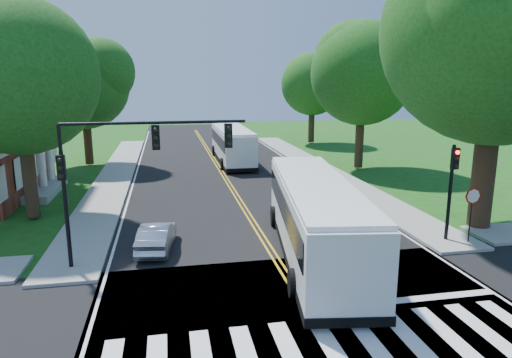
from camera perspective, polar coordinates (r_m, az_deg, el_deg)
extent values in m
plane|color=#1A4711|center=(14.27, 8.53, -18.89)|extent=(140.00, 140.00, 0.00)
cube|color=black|center=(30.65, -2.78, -1.60)|extent=(14.00, 96.00, 0.01)
cube|color=black|center=(14.26, 8.53, -18.87)|extent=(60.00, 12.00, 0.01)
cube|color=gold|center=(34.51, -3.75, -0.02)|extent=(0.36, 70.00, 0.01)
cube|color=silver|center=(34.33, -15.08, -0.49)|extent=(0.12, 70.00, 0.01)
cube|color=silver|center=(35.99, 7.04, 0.43)|extent=(0.12, 70.00, 0.01)
cube|color=silver|center=(13.86, 9.26, -19.85)|extent=(12.60, 3.00, 0.01)
cube|color=silver|center=(16.88, 18.25, -14.15)|extent=(6.60, 0.40, 0.01)
cube|color=gray|center=(37.38, -17.09, 0.51)|extent=(2.60, 40.00, 0.15)
cube|color=gray|center=(39.24, 7.77, 1.48)|extent=(2.60, 40.00, 0.15)
cylinder|color=#311F13|center=(25.10, 26.62, 1.33)|extent=(1.10, 1.10, 6.00)
sphere|color=#2C6E20|center=(24.85, 28.11, 16.23)|extent=(10.80, 10.80, 10.80)
cylinder|color=#311F13|center=(26.88, -26.50, 0.68)|extent=(0.70, 0.70, 4.80)
sphere|color=#2C6E20|center=(26.44, -27.55, 11.36)|extent=(8.00, 8.00, 8.00)
cylinder|color=#311F13|center=(42.28, -20.27, 4.73)|extent=(0.70, 0.70, 4.40)
sphere|color=#2C6E20|center=(41.98, -20.75, 11.05)|extent=(7.60, 7.60, 7.60)
cylinder|color=#311F13|center=(39.09, 12.81, 5.07)|extent=(0.70, 0.70, 5.00)
sphere|color=#2C6E20|center=(38.81, 13.19, 12.75)|extent=(8.40, 8.40, 8.40)
cylinder|color=#311F13|center=(54.35, 6.94, 6.91)|extent=(0.70, 0.70, 4.40)
sphere|color=#2C6E20|center=(54.12, 7.06, 11.70)|extent=(7.20, 7.20, 7.20)
cube|color=silver|center=(32.61, -25.65, 5.89)|extent=(1.40, 6.00, 0.45)
cube|color=gray|center=(33.24, -24.99, -1.23)|extent=(1.80, 6.00, 0.50)
cylinder|color=silver|center=(30.80, -26.24, 1.19)|extent=(0.50, 0.50, 4.20)
cylinder|color=silver|center=(32.89, -25.28, 1.91)|extent=(0.50, 0.50, 4.20)
cylinder|color=silver|center=(35.00, -24.43, 2.55)|extent=(0.50, 0.50, 4.20)
cylinder|color=black|center=(19.01, -22.64, -3.64)|extent=(0.16, 0.16, 4.60)
cube|color=black|center=(18.50, -23.16, 1.31)|extent=(0.30, 0.22, 0.95)
sphere|color=black|center=(18.31, -23.33, 2.15)|extent=(0.18, 0.18, 0.18)
cylinder|color=black|center=(18.02, -12.49, 6.89)|extent=(7.00, 0.12, 0.12)
cube|color=black|center=(17.93, -12.42, 5.10)|extent=(0.30, 0.22, 0.95)
cube|color=black|center=(18.08, -3.48, 5.43)|extent=(0.30, 0.22, 0.95)
cylinder|color=black|center=(22.43, 23.07, -1.60)|extent=(0.16, 0.16, 4.40)
cube|color=black|center=(22.01, 23.63, 2.35)|extent=(0.30, 0.22, 0.95)
sphere|color=#FF0A05|center=(21.85, 23.91, 3.06)|extent=(0.18, 0.18, 0.18)
cylinder|color=black|center=(22.77, 25.21, -4.47)|extent=(0.06, 0.06, 2.20)
cylinder|color=#A50A07|center=(22.49, 25.50, -1.92)|extent=(0.76, 0.04, 0.76)
cube|color=white|center=(19.45, 7.38, -4.89)|extent=(4.50, 12.68, 2.89)
cube|color=black|center=(19.30, 7.42, -3.40)|extent=(4.44, 11.83, 1.00)
cube|color=black|center=(25.35, 4.99, 0.07)|extent=(2.56, 0.48, 1.68)
cube|color=orange|center=(25.16, 5.03, 2.18)|extent=(1.78, 0.37, 0.34)
cube|color=black|center=(19.87, 7.28, -8.43)|extent=(4.56, 12.78, 0.32)
cube|color=white|center=(19.06, 7.50, -0.57)|extent=(4.39, 12.30, 0.23)
cylinder|color=black|center=(23.88, 8.86, -4.50)|extent=(0.48, 1.05, 1.01)
cylinder|color=black|center=(23.50, 2.29, -4.64)|extent=(0.48, 1.05, 1.01)
cylinder|color=black|center=(16.71, 14.28, -12.27)|extent=(0.48, 1.05, 1.01)
cylinder|color=black|center=(16.16, 4.71, -12.79)|extent=(0.48, 1.05, 1.01)
cube|color=white|center=(41.78, -3.00, 4.32)|extent=(2.70, 11.95, 2.78)
cube|color=black|center=(41.71, -3.01, 5.01)|extent=(2.76, 11.12, 0.96)
cube|color=black|center=(47.66, -3.97, 5.72)|extent=(2.48, 0.13, 1.62)
cube|color=orange|center=(47.56, -3.99, 6.81)|extent=(1.72, 0.12, 0.32)
cube|color=black|center=(41.97, -2.98, 2.65)|extent=(2.75, 12.05, 0.30)
cube|color=white|center=(41.61, -3.02, 6.29)|extent=(2.65, 11.60, 0.22)
cylinder|color=black|center=(45.98, -2.02, 3.70)|extent=(0.33, 0.97, 0.97)
cylinder|color=black|center=(45.67, -5.28, 3.60)|extent=(0.33, 0.97, 0.97)
cylinder|color=black|center=(38.60, -0.33, 2.05)|extent=(0.33, 0.97, 0.97)
cylinder|color=black|center=(38.23, -4.21, 1.92)|extent=(0.33, 0.97, 0.97)
imported|color=silver|center=(20.64, -12.30, -7.04)|extent=(1.82, 3.85, 1.22)
imported|color=#B1B4B8|center=(29.07, 8.36, -1.16)|extent=(3.22, 5.05, 1.30)
imported|color=black|center=(34.67, 4.67, 1.04)|extent=(2.74, 4.47, 1.21)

